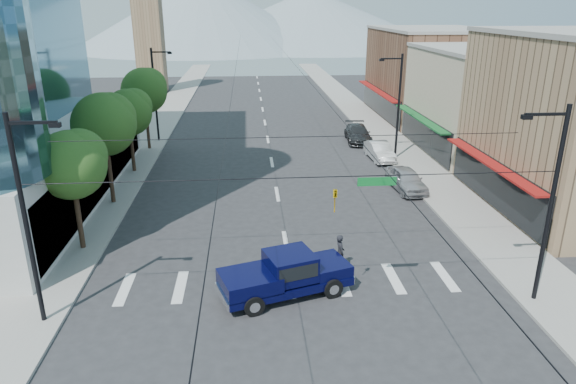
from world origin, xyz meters
name	(u,v)px	position (x,y,z in m)	size (l,w,h in m)	color
ground	(295,299)	(0.00, 0.00, 0.00)	(160.00, 160.00, 0.00)	#28282B
sidewalk_left	(162,120)	(-12.00, 40.00, 0.07)	(4.00, 120.00, 0.15)	gray
sidewalk_right	(364,117)	(12.00, 40.00, 0.07)	(4.00, 120.00, 0.15)	gray
shop_mid	(493,103)	(20.00, 24.00, 4.50)	(12.00, 14.00, 9.00)	tan
shop_far	(432,75)	(20.00, 40.00, 5.00)	(12.00, 18.00, 10.00)	brown
clock_tower	(148,20)	(-16.50, 62.00, 10.64)	(4.80, 4.80, 20.40)	#8C6B4C
mountain_left	(203,12)	(-15.00, 150.00, 11.00)	(80.00, 80.00, 22.00)	gray
mountain_right	(311,18)	(20.00, 160.00, 9.00)	(90.00, 90.00, 18.00)	gray
tree_near	(74,162)	(-11.07, 6.10, 4.99)	(3.65, 3.64, 6.71)	black
tree_midnear	(106,122)	(-11.07, 13.10, 5.59)	(4.09, 4.09, 7.52)	black
tree_midfar	(130,111)	(-11.07, 20.10, 4.99)	(3.65, 3.64, 6.71)	black
tree_far	(146,89)	(-11.07, 27.10, 5.59)	(4.09, 4.09, 7.52)	black
signal_rig	(303,214)	(0.19, -1.00, 4.64)	(21.80, 0.20, 9.00)	black
lamp_pole_nw	(156,91)	(-10.67, 30.00, 4.94)	(2.00, 0.25, 9.00)	black
lamp_pole_ne	(397,103)	(10.67, 22.00, 4.94)	(2.00, 0.25, 9.00)	black
pickup_truck	(285,274)	(-0.44, 0.43, 1.08)	(6.48, 3.94, 2.08)	#060832
pedestrian	(340,252)	(2.50, 2.65, 0.95)	(0.70, 0.46, 1.91)	black
parked_car_near	(406,180)	(9.40, 14.12, 0.81)	(1.91, 4.75, 1.62)	#A2A2A7
parked_car_mid	(380,151)	(9.40, 22.01, 0.77)	(1.64, 4.70, 1.55)	silver
parked_car_far	(358,134)	(8.83, 28.42, 0.81)	(2.27, 5.58, 1.62)	#2A2B2C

